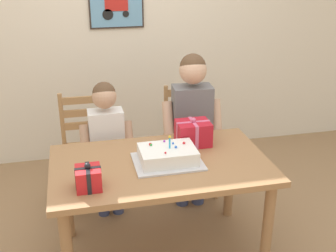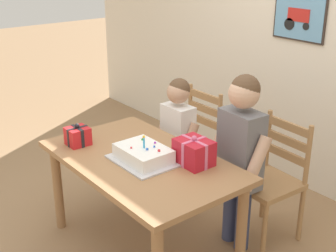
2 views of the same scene
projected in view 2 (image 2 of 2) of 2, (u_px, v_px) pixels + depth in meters
ground_plane at (143, 248)px, 3.37m from camera, size 20.00×20.00×0.00m
back_wall at (306, 42)px, 3.89m from camera, size 6.40×0.11×2.60m
dining_table at (141, 171)px, 3.14m from camera, size 1.42×0.85×0.72m
birthday_cake at (143, 155)px, 3.04m from camera, size 0.44×0.34×0.19m
gift_box_red_large at (78, 136)px, 3.29m from camera, size 0.15×0.16×0.16m
gift_box_beside_cake at (194, 152)px, 2.99m from camera, size 0.24×0.19×0.20m
chair_left at (191, 142)px, 4.00m from camera, size 0.42×0.42×0.92m
chair_right at (271, 180)px, 3.36m from camera, size 0.45×0.45×0.92m
child_older at (241, 146)px, 3.13m from camera, size 0.48×0.28×1.29m
child_younger at (178, 132)px, 3.66m from camera, size 0.40×0.23×1.12m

